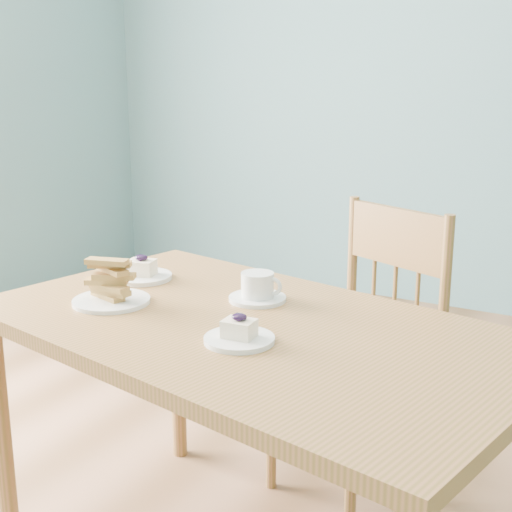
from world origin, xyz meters
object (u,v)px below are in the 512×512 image
dining_table (249,351)px  cheesecake_plate_far (142,273)px  dining_chair (362,354)px  cheesecake_plate_near (239,335)px  biscotti_plate (111,288)px  coffee_cup (258,289)px

dining_table → cheesecake_plate_far: size_ratio=8.47×
dining_chair → cheesecake_plate_near: dining_chair is taller
dining_table → biscotti_plate: (-0.38, -0.04, 0.11)m
dining_table → coffee_cup: bearing=123.8°
coffee_cup → biscotti_plate: biscotti_plate is taller
cheesecake_plate_far → coffee_cup: (0.38, -0.01, 0.01)m
dining_chair → cheesecake_plate_far: bearing=-122.7°
cheesecake_plate_far → biscotti_plate: 0.22m
dining_table → coffee_cup: coffee_cup is taller
cheesecake_plate_near → coffee_cup: bearing=111.5°
dining_table → cheesecake_plate_far: bearing=170.7°
dining_table → coffee_cup: (-0.07, 0.16, 0.10)m
coffee_cup → biscotti_plate: 0.37m
dining_table → biscotti_plate: 0.39m
dining_table → biscotti_plate: biscotti_plate is taller
cheesecake_plate_far → cheesecake_plate_near: bearing=-30.0°
biscotti_plate → coffee_cup: bearing=32.6°
dining_chair → cheesecake_plate_near: 0.69m
cheesecake_plate_near → coffee_cup: size_ratio=1.05×
dining_table → dining_chair: bearing=92.5°
biscotti_plate → dining_chair: bearing=51.1°
cheesecake_plate_near → biscotti_plate: (-0.42, 0.07, 0.02)m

